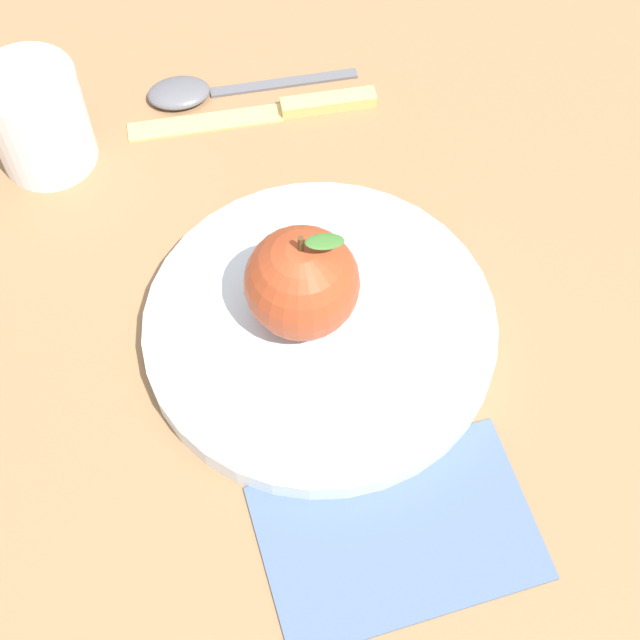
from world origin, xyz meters
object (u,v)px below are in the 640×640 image
Objects in this scene: spoon at (201,91)px; cup at (37,115)px; dinner_plate at (320,327)px; linen_napkin at (398,532)px; knife at (276,111)px; apple at (308,283)px.

cup is at bearing -147.33° from spoon.
spoon is at bearing 116.13° from dinner_plate.
dinner_plate is 0.25m from cup.
spoon is 0.37m from linen_napkin.
linen_napkin is at bearing -68.21° from dinner_plate.
linen_napkin is (0.26, -0.27, -0.04)m from cup.
cup is at bearing 133.44° from linen_napkin.
dinner_plate reaches higher than spoon.
cup is at bearing 145.39° from dinner_plate.
cup is at bearing -162.76° from knife.
dinner_plate reaches higher than knife.
knife is at bearing 100.89° from apple.
cup is 0.18m from knife.
spoon is (-0.06, 0.02, 0.00)m from knife.
spoon is at bearing 114.49° from linen_napkin.
spoon is (0.10, 0.07, -0.04)m from cup.
apple is at bearing -65.00° from spoon.
apple reaches higher than cup.
cup is 0.50× the size of linen_napkin.
cup is at bearing 145.40° from apple.
dinner_plate is 0.04m from apple.
apple is 0.53× the size of linen_napkin.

